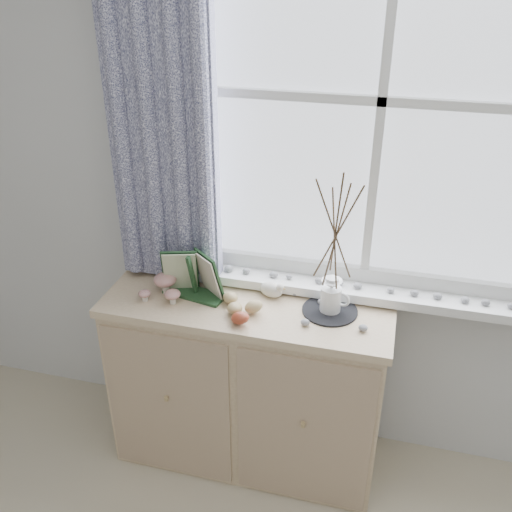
% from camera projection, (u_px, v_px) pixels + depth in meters
% --- Properties ---
extents(sideboard, '(1.20, 0.45, 0.85)m').
position_uv_depth(sideboard, '(248.00, 383.00, 2.55)').
color(sideboard, beige).
rests_on(sideboard, ground).
extents(botanical_book, '(0.32, 0.19, 0.21)m').
position_uv_depth(botanical_book, '(191.00, 277.00, 2.32)').
color(botanical_book, '#1F4022').
rests_on(botanical_book, sideboard).
extents(toadstool_cluster, '(0.18, 0.15, 0.09)m').
position_uv_depth(toadstool_cluster, '(164.00, 285.00, 2.37)').
color(toadstool_cluster, silver).
rests_on(toadstool_cluster, sideboard).
extents(wooden_eggs, '(0.17, 0.18, 0.07)m').
position_uv_depth(wooden_eggs, '(240.00, 307.00, 2.26)').
color(wooden_eggs, tan).
rests_on(wooden_eggs, sideboard).
extents(songbird_figurine, '(0.15, 0.10, 0.07)m').
position_uv_depth(songbird_figurine, '(271.00, 289.00, 2.37)').
color(songbird_figurine, silver).
rests_on(songbird_figurine, sideboard).
extents(crocheted_doily, '(0.22, 0.22, 0.01)m').
position_uv_depth(crocheted_doily, '(330.00, 311.00, 2.29)').
color(crocheted_doily, black).
rests_on(crocheted_doily, sideboard).
extents(twig_pitcher, '(0.28, 0.28, 0.63)m').
position_uv_depth(twig_pitcher, '(336.00, 230.00, 2.12)').
color(twig_pitcher, white).
rests_on(twig_pitcher, crocheted_doily).
extents(sideboard_pebbles, '(0.34, 0.23, 0.03)m').
position_uv_depth(sideboard_pebbles, '(321.00, 311.00, 2.27)').
color(sideboard_pebbles, gray).
rests_on(sideboard_pebbles, sideboard).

